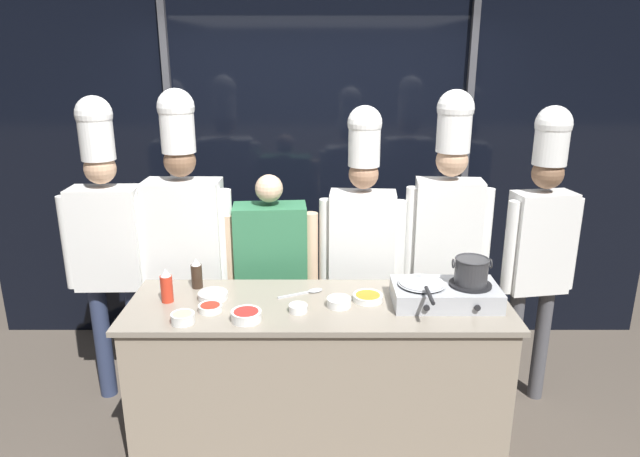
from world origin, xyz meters
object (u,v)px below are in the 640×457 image
at_px(portable_stove, 447,294).
at_px(frying_pan, 423,281).
at_px(prep_bowl_garlic, 299,308).
at_px(serving_spoon_slotted, 311,291).
at_px(prep_bowl_bell_pepper, 247,315).
at_px(chef_apprentice, 542,234).
at_px(prep_bowl_carrots, 369,297).
at_px(prep_bowl_ginger, 184,317).
at_px(chef_pastry, 449,225).
at_px(chef_sous, 186,231).
at_px(person_guest, 272,267).
at_px(prep_bowl_onion, 214,295).
at_px(squeeze_bottle_chili, 168,286).
at_px(chef_head, 109,233).
at_px(prep_bowl_bean_sprouts, 340,301).
at_px(squeeze_bottle_soy, 198,274).
at_px(stock_pot, 473,271).
at_px(prep_bowl_chili_flakes, 212,307).
at_px(chef_line, 363,236).

relative_size(portable_stove, frying_pan, 1.28).
xyz_separation_m(frying_pan, prep_bowl_garlic, (-0.67, -0.10, -0.11)).
bearing_deg(serving_spoon_slotted, prep_bowl_bell_pepper, -132.45).
bearing_deg(frying_pan, chef_apprentice, 32.12).
relative_size(prep_bowl_carrots, prep_bowl_ginger, 1.38).
xyz_separation_m(prep_bowl_ginger, chef_pastry, (1.50, 0.84, 0.23)).
distance_m(frying_pan, prep_bowl_garlic, 0.68).
distance_m(chef_sous, chef_pastry, 1.67).
distance_m(person_guest, chef_apprentice, 1.71).
distance_m(prep_bowl_garlic, prep_bowl_ginger, 0.59).
xyz_separation_m(prep_bowl_onion, prep_bowl_carrots, (0.86, -0.02, -0.00)).
bearing_deg(prep_bowl_bell_pepper, squeeze_bottle_chili, 153.46).
xyz_separation_m(prep_bowl_carrots, chef_head, (-1.60, 0.51, 0.20)).
bearing_deg(frying_pan, prep_bowl_bean_sprouts, -176.18).
xyz_separation_m(squeeze_bottle_soy, chef_pastry, (1.52, 0.39, 0.18)).
height_order(stock_pot, prep_bowl_onion, stock_pot).
xyz_separation_m(frying_pan, prep_bowl_onion, (-1.15, 0.07, -0.11)).
xyz_separation_m(serving_spoon_slotted, chef_apprentice, (1.42, 0.36, 0.23)).
bearing_deg(frying_pan, stock_pot, 1.10).
xyz_separation_m(prep_bowl_carrots, chef_sous, (-1.12, 0.56, 0.20)).
bearing_deg(stock_pot, prep_bowl_bean_sprouts, -177.18).
bearing_deg(prep_bowl_ginger, prep_bowl_chili_flakes, 49.50).
bearing_deg(stock_pot, chef_sous, 160.18).
bearing_deg(chef_pastry, chef_head, 6.23).
bearing_deg(serving_spoon_slotted, chef_pastry, 28.05).
xyz_separation_m(prep_bowl_chili_flakes, serving_spoon_slotted, (0.52, 0.24, -0.01)).
distance_m(frying_pan, serving_spoon_slotted, 0.64).
bearing_deg(chef_line, squeeze_bottle_chili, 32.42).
bearing_deg(stock_pot, portable_stove, -179.91).
bearing_deg(squeeze_bottle_soy, prep_bowl_carrots, -10.48).
xyz_separation_m(portable_stove, prep_bowl_onion, (-1.28, 0.06, -0.03)).
xyz_separation_m(prep_bowl_chili_flakes, chef_sous, (-0.28, 0.70, 0.20)).
height_order(prep_bowl_ginger, chef_head, chef_head).
height_order(squeeze_bottle_chili, prep_bowl_garlic, squeeze_bottle_chili).
xyz_separation_m(stock_pot, prep_bowl_chili_flakes, (-1.39, -0.10, -0.17)).
xyz_separation_m(chef_line, chef_pastry, (0.54, -0.01, 0.08)).
xyz_separation_m(prep_bowl_bell_pepper, chef_sous, (-0.48, 0.81, 0.19)).
xyz_separation_m(portable_stove, prep_bowl_garlic, (-0.80, -0.10, -0.03)).
relative_size(chef_head, person_guest, 1.32).
bearing_deg(portable_stove, prep_bowl_carrots, 174.65).
relative_size(portable_stove, chef_head, 0.28).
xyz_separation_m(frying_pan, squeeze_bottle_soy, (-1.26, 0.22, -0.05)).
xyz_separation_m(stock_pot, prep_bowl_carrots, (-0.55, 0.04, -0.17)).
bearing_deg(chef_sous, squeeze_bottle_chili, 93.30).
relative_size(prep_bowl_bell_pepper, serving_spoon_slotted, 0.60).
relative_size(prep_bowl_garlic, prep_bowl_chili_flakes, 0.79).
relative_size(serving_spoon_slotted, chef_line, 0.13).
height_order(portable_stove, chef_apprentice, chef_apprentice).
relative_size(portable_stove, squeeze_bottle_chili, 2.97).
bearing_deg(chef_sous, prep_bowl_chili_flakes, 112.94).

